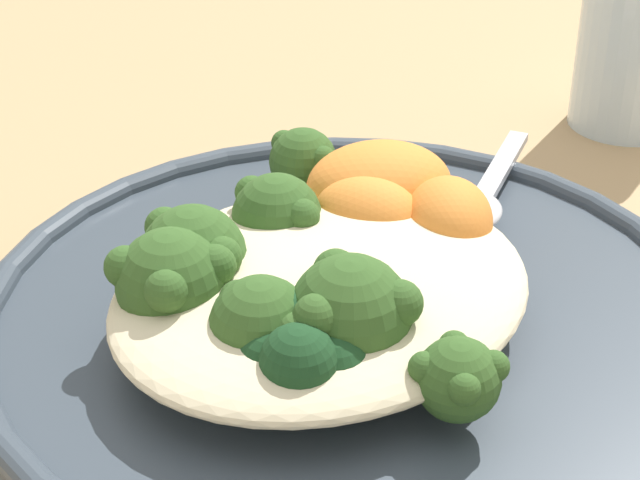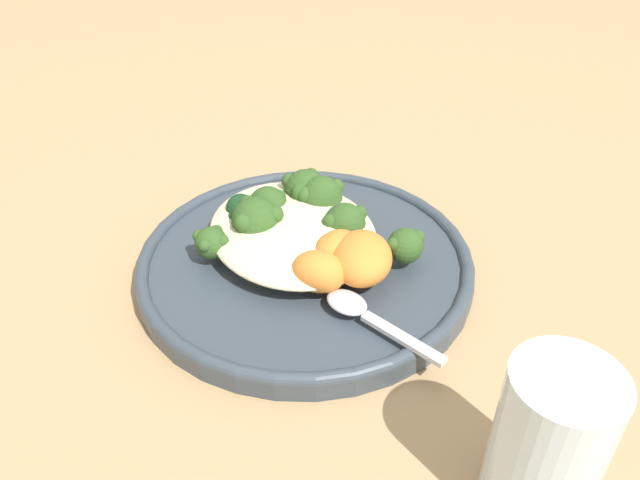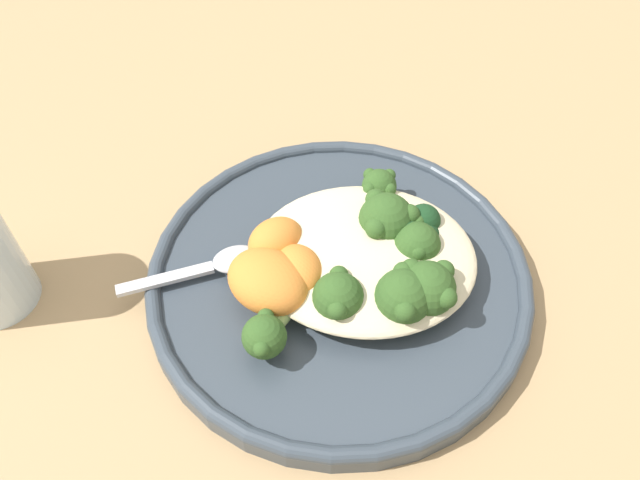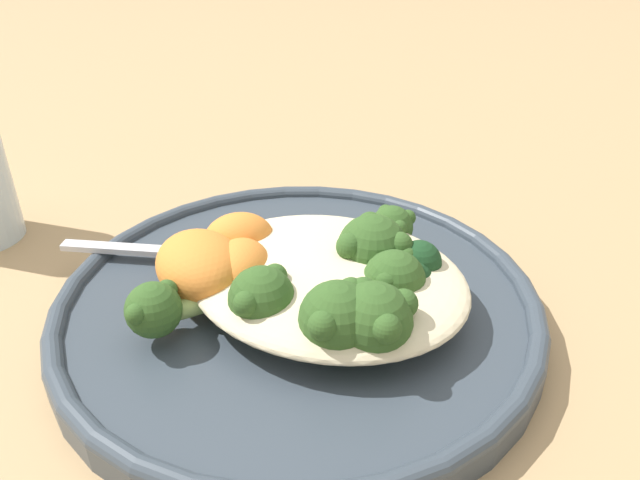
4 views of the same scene
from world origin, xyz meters
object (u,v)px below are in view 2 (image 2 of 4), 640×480
object	(u,v)px
broccoli_stalk_0	(376,250)
broccoli_stalk_6	(230,247)
broccoli_stalk_1	(337,228)
broccoli_stalk_5	(258,223)
water_glass	(547,447)
sweet_potato_chunk_0	(318,272)
plate	(303,259)
spoon	(360,311)
kale_tuft	(251,214)
sweet_potato_chunk_2	(361,258)
broccoli_stalk_4	(270,217)
broccoli_stalk_3	(304,197)
broccoli_stalk_2	(316,208)
quinoa_mound	(292,231)
sweet_potato_chunk_1	(337,250)

from	to	relation	value
broccoli_stalk_0	broccoli_stalk_6	world-z (taller)	broccoli_stalk_0
broccoli_stalk_0	broccoli_stalk_1	distance (m)	0.04
broccoli_stalk_5	water_glass	bearing A→B (deg)	172.63
broccoli_stalk_5	water_glass	world-z (taller)	water_glass
sweet_potato_chunk_0	water_glass	bearing A→B (deg)	9.58
broccoli_stalk_5	plate	bearing A→B (deg)	-149.97
spoon	broccoli_stalk_6	bearing A→B (deg)	-171.13
kale_tuft	spoon	bearing A→B (deg)	12.29
sweet_potato_chunk_0	sweet_potato_chunk_2	world-z (taller)	sweet_potato_chunk_2
broccoli_stalk_1	broccoli_stalk_4	bearing A→B (deg)	125.45
broccoli_stalk_3	broccoli_stalk_5	distance (m)	0.06
broccoli_stalk_5	water_glass	distance (m)	0.30
broccoli_stalk_1	broccoli_stalk_3	distance (m)	0.05
sweet_potato_chunk_2	spoon	xyz separation A→B (m)	(0.04, -0.02, -0.01)
broccoli_stalk_2	spoon	size ratio (longest dim) A/B	0.93
quinoa_mound	broccoli_stalk_2	distance (m)	0.03
broccoli_stalk_4	plate	bearing A→B (deg)	-156.78
broccoli_stalk_1	spoon	xyz separation A→B (m)	(0.09, -0.03, -0.01)
sweet_potato_chunk_2	sweet_potato_chunk_0	bearing A→B (deg)	-92.24
broccoli_stalk_3	broccoli_stalk_1	bearing A→B (deg)	-140.52
plate	broccoli_stalk_3	bearing A→B (deg)	153.67
quinoa_mound	sweet_potato_chunk_0	distance (m)	0.07
broccoli_stalk_2	kale_tuft	world-z (taller)	broccoli_stalk_2
broccoli_stalk_0	broccoli_stalk_6	size ratio (longest dim) A/B	1.29
broccoli_stalk_1	broccoli_stalk_3	xyz separation A→B (m)	(-0.05, -0.01, 0.00)
broccoli_stalk_0	sweet_potato_chunk_1	size ratio (longest dim) A/B	2.66
sweet_potato_chunk_2	broccoli_stalk_3	bearing A→B (deg)	-178.54
broccoli_stalk_2	sweet_potato_chunk_2	bearing A→B (deg)	-135.33
broccoli_stalk_4	sweet_potato_chunk_2	size ratio (longest dim) A/B	1.81
water_glass	plate	bearing A→B (deg)	-174.62
plate	sweet_potato_chunk_2	distance (m)	0.07
broccoli_stalk_2	water_glass	distance (m)	0.29
quinoa_mound	kale_tuft	xyz separation A→B (m)	(-0.04, -0.02, 0.00)
broccoli_stalk_4	broccoli_stalk_0	bearing A→B (deg)	-139.53
broccoli_stalk_1	broccoli_stalk_3	world-z (taller)	broccoli_stalk_3
broccoli_stalk_6	spoon	bearing A→B (deg)	154.80
broccoli_stalk_2	sweet_potato_chunk_2	size ratio (longest dim) A/B	1.57
sweet_potato_chunk_0	sweet_potato_chunk_2	distance (m)	0.04
plate	broccoli_stalk_4	xyz separation A→B (m)	(-0.04, -0.01, 0.03)
kale_tuft	spoon	world-z (taller)	kale_tuft
water_glass	broccoli_stalk_1	bearing A→B (deg)	178.67
quinoa_mound	sweet_potato_chunk_0	xyz separation A→B (m)	(0.07, -0.01, 0.00)
broccoli_stalk_5	sweet_potato_chunk_2	size ratio (longest dim) A/B	1.48
broccoli_stalk_0	sweet_potato_chunk_0	world-z (taller)	sweet_potato_chunk_0
sweet_potato_chunk_1	broccoli_stalk_0	bearing A→B (deg)	74.16
quinoa_mound	broccoli_stalk_5	bearing A→B (deg)	-115.51
broccoli_stalk_0	sweet_potato_chunk_2	xyz separation A→B (m)	(0.01, -0.02, 0.01)
quinoa_mound	sweet_potato_chunk_2	distance (m)	0.07
broccoli_stalk_3	sweet_potato_chunk_2	xyz separation A→B (m)	(0.10, 0.00, -0.00)
sweet_potato_chunk_0	sweet_potato_chunk_1	distance (m)	0.03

